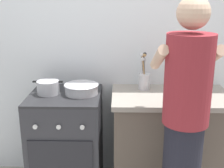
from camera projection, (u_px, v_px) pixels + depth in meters
name	position (u px, v px, depth m)	size (l,w,h in m)	color
back_wall	(129.00, 46.00, 2.70)	(3.20, 0.10, 2.50)	silver
countertop	(169.00, 143.00, 2.58)	(1.00, 0.60, 0.90)	brown
stove_range	(67.00, 142.00, 2.60)	(0.60, 0.62, 0.90)	#2D2D33
pot	(48.00, 87.00, 2.46)	(0.25, 0.19, 0.11)	#B2B2B7
mixing_bowl	(81.00, 88.00, 2.47)	(0.29, 0.29, 0.08)	#B7B7BC
utensil_crock	(144.00, 78.00, 2.58)	(0.10, 0.10, 0.33)	silver
spice_bottle	(170.00, 93.00, 2.37)	(0.04, 0.04, 0.08)	silver
oil_bottle	(197.00, 85.00, 2.39)	(0.06, 0.06, 0.23)	gold
person	(184.00, 128.00, 1.93)	(0.41, 0.50, 1.70)	black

